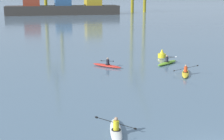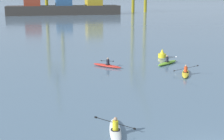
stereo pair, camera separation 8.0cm
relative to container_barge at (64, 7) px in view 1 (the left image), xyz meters
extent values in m
cube|color=#38332D|center=(-0.37, 0.00, -1.04)|extent=(39.12, 9.53, 3.15)
cube|color=#993823|center=(-11.13, 0.00, 2.45)|extent=(5.48, 6.67, 3.83)
cube|color=#2D5684|center=(-0.37, 0.00, 2.13)|extent=(5.48, 6.67, 3.19)
cylinder|color=yellow|center=(3.93, -82.17, -2.39)|extent=(0.90, 0.90, 0.45)
cone|color=yellow|center=(3.93, -82.17, -1.89)|extent=(0.49, 0.49, 0.55)
ellipsoid|color=red|center=(-3.23, -85.51, -2.48)|extent=(2.73, 2.92, 0.26)
torus|color=black|center=(-3.16, -85.58, -2.34)|extent=(0.69, 0.69, 0.05)
cylinder|color=#23232D|center=(-3.16, -85.58, -2.10)|extent=(0.30, 0.30, 0.50)
sphere|color=tan|center=(-3.16, -85.58, -1.75)|extent=(0.19, 0.19, 0.19)
cylinder|color=black|center=(-3.19, -85.54, -2.00)|extent=(1.55, 1.41, 0.44)
ellipsoid|color=black|center=(-3.96, -86.24, -1.80)|extent=(0.17, 0.16, 0.14)
ellipsoid|color=black|center=(-2.43, -84.85, -2.21)|extent=(0.17, 0.16, 0.14)
ellipsoid|color=yellow|center=(2.97, -90.20, -2.48)|extent=(2.10, 3.29, 0.26)
torus|color=black|center=(2.93, -90.29, -2.34)|extent=(0.66, 0.66, 0.05)
cylinder|color=#DB471E|center=(2.93, -90.29, -2.10)|extent=(0.30, 0.30, 0.50)
sphere|color=tan|center=(2.93, -90.29, -1.75)|extent=(0.19, 0.19, 0.19)
cylinder|color=black|center=(2.95, -90.25, -2.00)|extent=(1.81, 0.96, 0.63)
ellipsoid|color=black|center=(2.06, -89.78, -2.30)|extent=(0.20, 0.13, 0.16)
ellipsoid|color=black|center=(3.84, -90.71, -1.71)|extent=(0.20, 0.13, 0.16)
ellipsoid|color=#7ABC2D|center=(3.14, -85.63, -2.48)|extent=(3.11, 2.48, 0.26)
torus|color=black|center=(3.06, -85.69, -2.34)|extent=(0.68, 0.68, 0.05)
cylinder|color=#23232D|center=(3.06, -85.69, -2.10)|extent=(0.30, 0.30, 0.50)
sphere|color=tan|center=(3.06, -85.69, -1.75)|extent=(0.19, 0.19, 0.19)
cylinder|color=black|center=(3.10, -85.66, -2.00)|extent=(1.21, 1.66, 0.64)
ellipsoid|color=silver|center=(2.51, -84.84, -2.31)|extent=(0.15, 0.19, 0.16)
ellipsoid|color=silver|center=(3.69, -86.47, -1.70)|extent=(0.15, 0.19, 0.16)
ellipsoid|color=silver|center=(-6.13, -100.88, -2.48)|extent=(1.22, 3.45, 0.26)
torus|color=black|center=(-6.14, -100.98, -2.34)|extent=(0.57, 0.57, 0.05)
cylinder|color=gold|center=(-6.14, -100.98, -2.10)|extent=(0.30, 0.30, 0.50)
sphere|color=tan|center=(-6.14, -100.98, -1.75)|extent=(0.19, 0.19, 0.19)
cylinder|color=black|center=(-6.14, -100.93, -2.00)|extent=(1.98, 0.40, 0.69)
ellipsoid|color=black|center=(-7.11, -100.75, -1.67)|extent=(0.21, 0.08, 0.16)
ellipsoid|color=black|center=(-5.16, -101.12, -2.33)|extent=(0.21, 0.08, 0.16)
camera|label=1|loc=(-9.85, -115.79, 4.44)|focal=51.25mm
camera|label=2|loc=(-9.77, -115.80, 4.44)|focal=51.25mm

